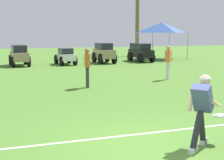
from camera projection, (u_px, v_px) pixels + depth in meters
ground_plane at (146, 145)px, 6.73m from camera, size 80.00×80.00×0.00m
field_line_paint at (132, 135)px, 7.40m from camera, size 19.47×0.46×0.01m
frisbee_thrower at (202, 107)px, 6.55m from camera, size 1.06×0.65×1.40m
frisbee_in_flight at (220, 115)px, 6.88m from camera, size 0.37×0.37×0.06m
teammate_near_sideline at (168, 59)px, 15.76m from camera, size 0.41×0.39×1.56m
teammate_midfield at (87, 64)px, 13.51m from camera, size 0.24×0.50×1.56m
parked_car_slot_c at (19, 55)px, 22.13m from camera, size 1.25×2.44×1.34m
parked_car_slot_d at (65, 56)px, 22.96m from camera, size 1.21×2.25×1.10m
parked_car_slot_e at (104, 52)px, 24.06m from camera, size 1.18×2.36×1.40m
parked_car_slot_f at (141, 52)px, 25.12m from camera, size 1.27×2.45×1.34m
palm_tree_left_of_centre at (138, 7)px, 30.64m from camera, size 2.91×3.29×7.31m
event_tent at (162, 27)px, 27.51m from camera, size 3.17×3.17×2.94m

